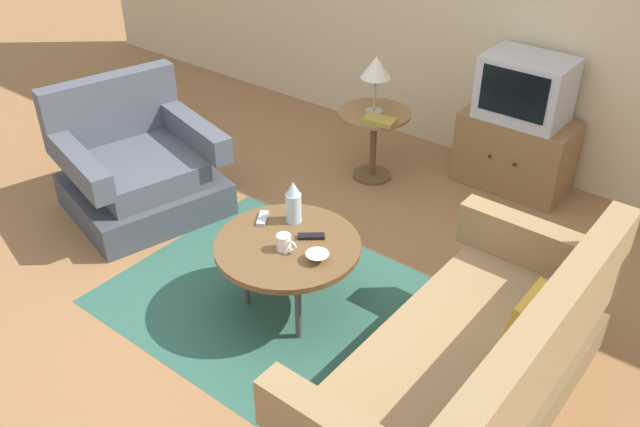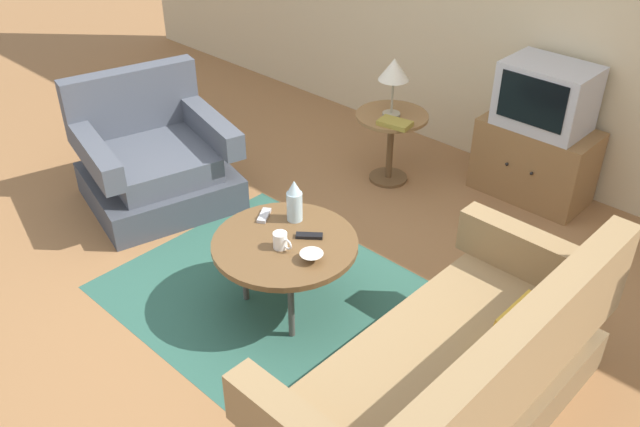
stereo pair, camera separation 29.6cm
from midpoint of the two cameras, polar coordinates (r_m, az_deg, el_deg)
ground_plane at (r=4.07m, az=-5.31°, el=-7.83°), size 16.00×16.00×0.00m
area_rug at (r=4.06m, az=-4.70°, el=-7.92°), size 2.11×1.54×0.00m
armchair at (r=5.03m, az=-16.73°, el=3.50°), size 1.15×1.18×0.89m
couch at (r=3.30m, az=9.75°, el=-13.18°), size 0.89×1.81×0.91m
coffee_table at (r=3.79m, az=-5.01°, el=-2.96°), size 0.82×0.82×0.47m
side_table at (r=5.14m, az=2.91°, el=6.99°), size 0.54×0.54×0.55m
tv_stand at (r=5.24m, az=14.56°, el=5.00°), size 0.81×0.46×0.57m
television at (r=5.02m, az=15.33°, el=10.12°), size 0.60×0.44×0.46m
table_lamp at (r=4.93m, az=3.00°, el=12.03°), size 0.22×0.22×0.43m
vase at (r=3.89m, az=-4.44°, el=0.88°), size 0.09×0.09×0.26m
mug at (r=3.69m, az=-5.32°, el=-2.52°), size 0.13×0.08×0.09m
bowl at (r=3.62m, az=-2.58°, el=-3.75°), size 0.13×0.13×0.05m
tv_remote_dark at (r=3.80m, az=-2.98°, el=-1.99°), size 0.15×0.13×0.02m
tv_remote_silver at (r=3.97m, az=-7.00°, el=-0.46°), size 0.12×0.15×0.02m
book at (r=4.90m, az=3.29°, el=7.79°), size 0.25×0.18×0.04m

